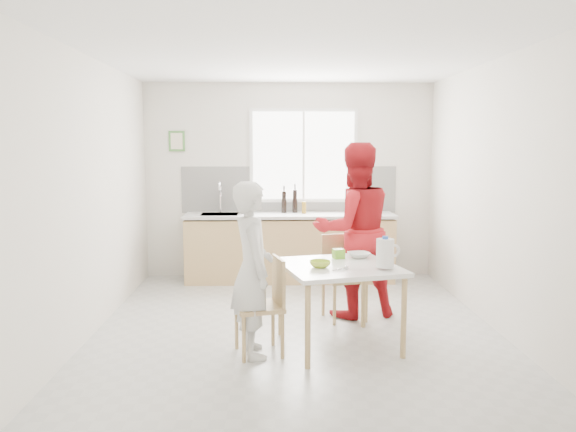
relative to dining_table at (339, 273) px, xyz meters
name	(u,v)px	position (x,y,z in m)	size (l,w,h in m)	color
ground	(296,325)	(-0.37, 0.61, -0.68)	(4.50, 4.50, 0.00)	#B7B7B2
room_shell	(296,165)	(-0.37, 0.61, 0.96)	(4.50, 4.50, 4.50)	silver
window	(303,156)	(-0.17, 2.84, 1.02)	(1.50, 0.06, 1.30)	white
backsplash	(289,190)	(-0.37, 2.85, 0.54)	(3.00, 0.02, 0.65)	white
picture_frame	(177,141)	(-1.92, 2.84, 1.22)	(0.22, 0.03, 0.28)	#49843C
kitchen_counter	(289,250)	(-0.37, 2.56, -0.27)	(2.84, 0.64, 1.37)	tan
dining_table	(339,273)	(0.00, 0.00, 0.00)	(1.20, 1.20, 0.76)	white
chair_left	(266,301)	(-0.66, -0.17, -0.21)	(0.48, 0.48, 0.86)	tan
chair_far	(342,272)	(0.14, 0.88, -0.19)	(0.50, 0.50, 0.89)	tan
person_white	(252,269)	(-0.78, -0.19, 0.09)	(0.56, 0.37, 1.54)	silver
person_red	(354,230)	(0.27, 0.94, 0.25)	(0.91, 0.71, 1.87)	red
bowl_green	(320,264)	(-0.18, -0.10, 0.11)	(0.19, 0.19, 0.06)	#AED230
bowl_white	(359,255)	(0.23, 0.32, 0.10)	(0.21, 0.21, 0.05)	silver
milk_jug	(385,253)	(0.38, -0.19, 0.23)	(0.21, 0.15, 0.27)	white
green_box	(339,254)	(0.03, 0.30, 0.12)	(0.10, 0.10, 0.09)	#70BC2B
spoon	(339,269)	(-0.02, -0.23, 0.09)	(0.01, 0.01, 0.16)	#A5A5AA
cutting_board	(365,213)	(0.66, 2.56, 0.24)	(0.35, 0.25, 0.01)	#85BA2A
wine_bottle_a	(295,201)	(-0.29, 2.70, 0.40)	(0.07, 0.07, 0.32)	black
wine_bottle_b	(284,202)	(-0.44, 2.67, 0.39)	(0.07, 0.07, 0.30)	black
jar_amber	(304,208)	(-0.17, 2.59, 0.32)	(0.06, 0.06, 0.16)	brown
soap_bottle	(245,206)	(-0.97, 2.62, 0.34)	(0.09, 0.09, 0.21)	#999999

